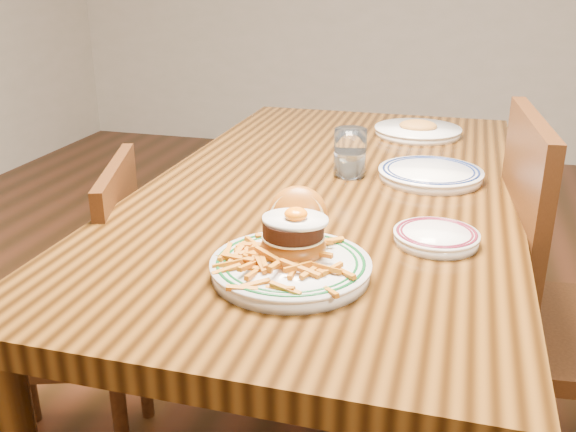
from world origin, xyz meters
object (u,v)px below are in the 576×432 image
(table, at_px, (332,217))
(side_plate, at_px, (436,236))
(chair_right, at_px, (566,312))
(chair_left, at_px, (84,314))
(main_plate, at_px, (292,252))

(table, bearing_deg, side_plate, -48.85)
(chair_right, relative_size, side_plate, 5.95)
(chair_left, xyz_separation_m, chair_right, (1.12, 0.19, 0.07))
(main_plate, relative_size, side_plate, 1.78)
(table, bearing_deg, main_plate, -86.41)
(main_plate, distance_m, side_plate, 0.30)
(chair_left, xyz_separation_m, main_plate, (0.60, -0.25, 0.35))
(chair_right, height_order, side_plate, chair_right)
(table, xyz_separation_m, side_plate, (0.26, -0.30, 0.10))
(chair_left, xyz_separation_m, side_plate, (0.82, -0.06, 0.33))
(side_plate, bearing_deg, chair_right, 30.32)
(chair_right, relative_size, main_plate, 3.35)
(chair_left, distance_m, side_plate, 0.89)
(chair_left, distance_m, chair_right, 1.14)
(chair_left, relative_size, side_plate, 5.12)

